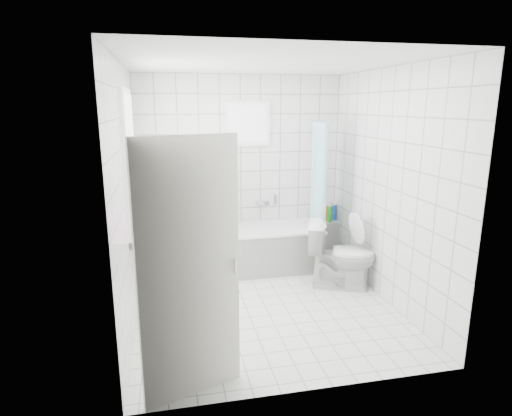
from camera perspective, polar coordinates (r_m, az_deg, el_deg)
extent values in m
plane|color=white|center=(4.93, 1.18, -12.90)|extent=(3.00, 3.00, 0.00)
plane|color=white|center=(4.43, 1.36, 18.80)|extent=(3.00, 3.00, 0.00)
cube|color=white|center=(5.95, -2.04, 4.88)|extent=(2.80, 0.02, 2.60)
cube|color=white|center=(3.10, 7.59, -3.28)|extent=(2.80, 0.02, 2.60)
cube|color=white|center=(4.41, -16.77, 1.26)|extent=(0.02, 3.00, 2.60)
cube|color=white|center=(5.01, 17.09, 2.66)|extent=(0.02, 3.00, 2.60)
cube|color=white|center=(4.65, -16.18, 5.67)|extent=(0.01, 0.90, 1.40)
cube|color=white|center=(5.86, -1.03, 11.15)|extent=(0.50, 0.01, 0.50)
cube|color=white|center=(4.79, -15.07, -3.08)|extent=(0.18, 1.02, 0.08)
cube|color=silver|center=(3.19, -8.78, -8.55)|extent=(0.76, 0.32, 2.00)
cube|color=white|center=(5.88, 0.61, -5.53)|extent=(1.60, 0.75, 0.55)
cube|color=white|center=(5.79, 0.62, -2.81)|extent=(1.62, 0.77, 0.03)
cube|color=white|center=(5.57, -8.09, -1.62)|extent=(0.15, 0.85, 1.50)
cube|color=white|center=(6.42, 9.76, -4.06)|extent=(0.40, 0.24, 0.55)
imported|color=white|center=(5.35, 11.30, -6.21)|extent=(0.92, 0.72, 0.82)
cylinder|color=silver|center=(5.74, 8.19, 11.47)|extent=(0.02, 0.80, 0.02)
cube|color=silver|center=(6.05, 0.86, 0.70)|extent=(0.18, 0.06, 0.06)
imported|color=silver|center=(4.90, -14.98, -0.62)|extent=(0.13, 0.13, 0.27)
imported|color=#EA5BB2|center=(4.40, -15.32, -1.93)|extent=(0.15, 0.15, 0.31)
imported|color=#D96CC5|center=(5.00, -14.91, -0.67)|extent=(0.10, 0.10, 0.21)
cylinder|color=#BA3D15|center=(6.31, 9.45, -0.68)|extent=(0.06, 0.06, 0.23)
cylinder|color=#1BA41B|center=(6.23, 9.81, -0.83)|extent=(0.06, 0.06, 0.24)
cylinder|color=blue|center=(6.36, 10.37, -0.61)|extent=(0.06, 0.06, 0.23)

